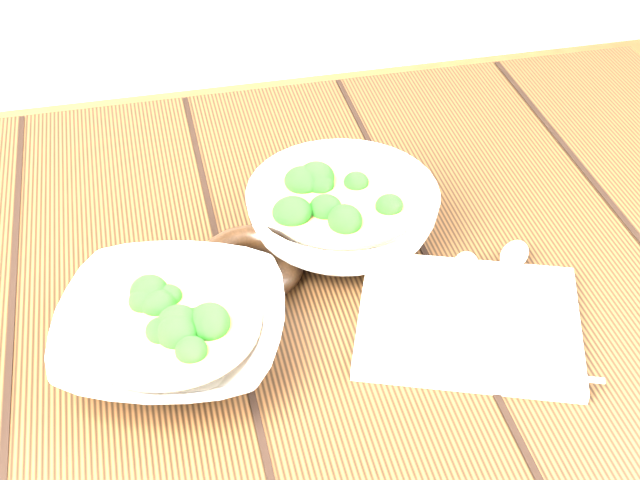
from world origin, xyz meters
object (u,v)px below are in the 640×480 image
at_px(soup_bowl_front, 172,331).
at_px(soup_bowl_back, 342,213).
at_px(napkin, 469,321).
at_px(table, 259,391).
at_px(trivet, 250,264).

bearing_deg(soup_bowl_front, soup_bowl_back, 33.36).
bearing_deg(soup_bowl_front, napkin, -5.91).
height_order(table, trivet, trivet).
height_order(soup_bowl_back, trivet, soup_bowl_back).
distance_m(soup_bowl_front, trivet, 0.12).
bearing_deg(soup_bowl_back, trivet, -161.98).
xyz_separation_m(soup_bowl_front, trivet, (0.08, 0.09, -0.01)).
relative_size(table, trivet, 11.41).
bearing_deg(napkin, soup_bowl_back, 139.77).
height_order(table, napkin, napkin).
relative_size(soup_bowl_front, soup_bowl_back, 1.11).
bearing_deg(table, soup_bowl_front, -151.63).
bearing_deg(napkin, soup_bowl_front, -165.05).
height_order(soup_bowl_front, trivet, soup_bowl_front).
xyz_separation_m(table, soup_bowl_front, (-0.08, -0.04, 0.15)).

